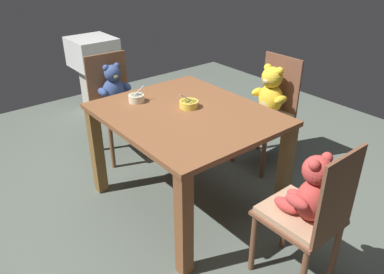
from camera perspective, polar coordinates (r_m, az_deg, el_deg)
ground_plane at (r=2.97m, az=-0.76°, el=-9.75°), size 5.20×5.20×0.04m
dining_table at (r=2.64m, az=-0.85°, el=1.16°), size 1.18×0.99×0.74m
teddy_chair_near_left at (r=3.43m, az=-11.39°, el=5.85°), size 0.44×0.44×0.90m
teddy_chair_near_right at (r=2.12m, az=17.12°, el=-9.46°), size 0.41×0.37×0.92m
teddy_chair_far_center at (r=3.26m, az=11.42°, el=5.20°), size 0.41×0.41×0.94m
porridge_bowl_cream_near_left at (r=2.77m, az=-8.32°, el=5.79°), size 0.11×0.12×0.11m
porridge_bowl_yellow_center at (r=2.65m, az=-0.47°, el=4.98°), size 0.13×0.14×0.11m
sink_basin at (r=4.46m, az=-14.46°, el=10.63°), size 0.48×0.45×0.82m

